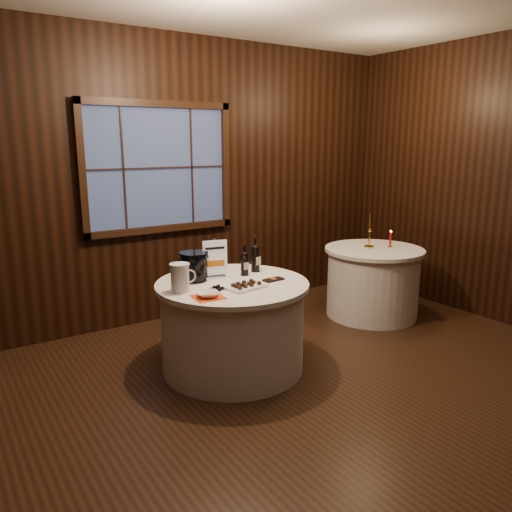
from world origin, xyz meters
TOP-DOWN VIEW (x-y plane):
  - ground at (0.00, 0.00)m, footprint 6.00×6.00m
  - back_wall at (0.00, 2.48)m, footprint 6.00×0.10m
  - main_table at (0.00, 1.00)m, footprint 1.28×1.28m
  - side_table at (2.00, 1.30)m, footprint 1.08×1.08m
  - sign_stand at (-0.05, 1.20)m, footprint 0.21×0.14m
  - port_bottle_left at (0.21, 1.13)m, footprint 0.07×0.07m
  - port_bottle_right at (0.35, 1.19)m, footprint 0.08×0.09m
  - ice_bucket at (-0.24, 1.21)m, footprint 0.24×0.24m
  - chocolate_plate at (0.00, 0.80)m, footprint 0.34×0.25m
  - chocolate_box at (0.32, 0.86)m, footprint 0.18×0.10m
  - grape_bunch at (-0.23, 0.84)m, footprint 0.19×0.08m
  - glass_pitcher at (-0.47, 1.00)m, footprint 0.21×0.16m
  - orange_napkin at (-0.36, 0.75)m, footprint 0.24×0.24m
  - cracker_bowl at (-0.36, 0.75)m, footprint 0.21×0.21m
  - brass_candlestick at (1.97, 1.36)m, footprint 0.11×0.11m
  - red_candle at (2.18, 1.24)m, footprint 0.05×0.05m

SIDE VIEW (x-z plane):
  - ground at x=0.00m, z-range 0.00..0.00m
  - main_table at x=0.00m, z-range 0.00..0.77m
  - side_table at x=2.00m, z-range 0.00..0.77m
  - orange_napkin at x=-0.36m, z-range 0.77..0.77m
  - chocolate_box at x=0.32m, z-range 0.77..0.78m
  - chocolate_plate at x=0.00m, z-range 0.77..0.81m
  - grape_bunch at x=-0.23m, z-range 0.77..0.81m
  - cracker_bowl at x=-0.36m, z-range 0.77..0.81m
  - red_candle at x=2.18m, z-range 0.75..0.94m
  - glass_pitcher at x=-0.47m, z-range 0.77..1.00m
  - sign_stand at x=-0.05m, z-range 0.72..1.06m
  - port_bottle_left at x=0.21m, z-range 0.75..1.03m
  - ice_bucket at x=-0.24m, z-range 0.78..1.02m
  - brass_candlestick at x=1.97m, z-range 0.72..1.10m
  - port_bottle_right at x=0.35m, z-range 0.75..1.08m
  - back_wall at x=0.00m, z-range 0.04..3.04m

